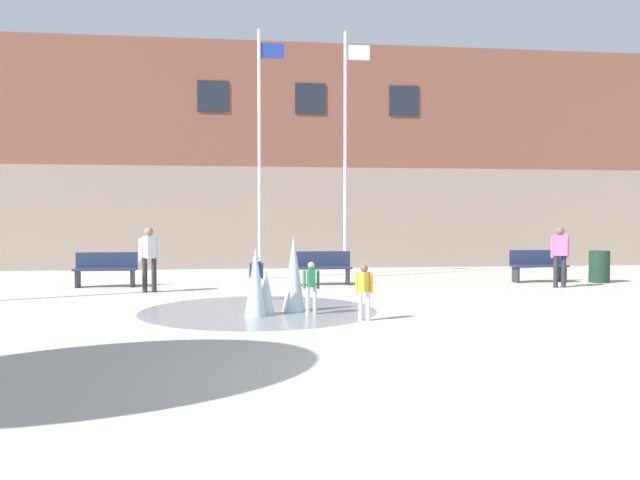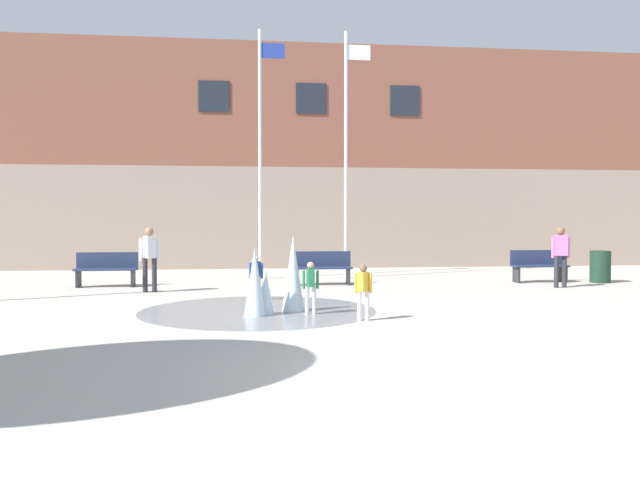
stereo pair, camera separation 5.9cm
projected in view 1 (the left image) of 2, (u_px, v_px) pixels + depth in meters
The scene contains 14 objects.
ground_plane at pixel (453, 372), 7.21m from camera, with size 100.00×100.00×0.00m, color #B2ADA3.
library_building at pixel (302, 163), 25.77m from camera, with size 36.00×6.05×8.25m.
splash_fountain at pixel (272, 286), 11.82m from camera, with size 4.59×4.59×1.48m.
park_bench_far_left at pixel (106, 269), 16.48m from camera, with size 1.60×0.44×0.91m.
park_bench_left_of_flagpoles at pixel (322, 267), 17.03m from camera, with size 1.60×0.44×0.91m.
park_bench_far_right at pixel (538, 265), 17.77m from camera, with size 1.60×0.44×0.91m.
child_with_pink_shirt at pixel (364, 288), 10.90m from camera, with size 0.31×0.24×0.99m.
child_in_fountain at pixel (311, 284), 11.64m from camera, with size 0.31×0.22×0.99m.
child_running at pixel (256, 274), 13.69m from camera, with size 0.31×0.24×0.99m.
teen_by_trashcan at pixel (149, 254), 15.20m from camera, with size 0.50×0.39×1.59m.
adult_in_red at pixel (560, 252), 16.31m from camera, with size 0.50×0.30×1.59m.
flagpole_left at pixel (260, 147), 18.69m from camera, with size 0.80×0.10×7.47m.
flagpole_right at pixel (346, 147), 19.00m from camera, with size 0.80×0.10×7.50m.
trash_can at pixel (599, 267), 17.65m from camera, with size 0.56×0.56×0.90m, color #193323.
Camera 1 is at (-2.39, -6.92, 1.76)m, focal length 35.00 mm.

